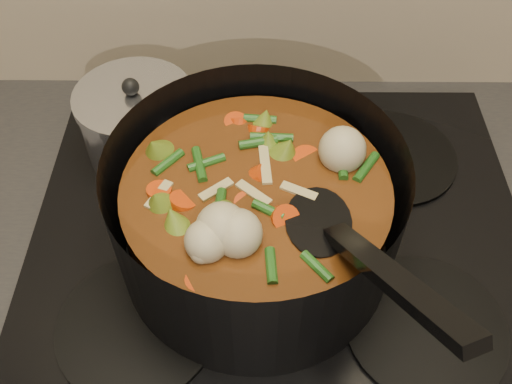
{
  "coord_description": "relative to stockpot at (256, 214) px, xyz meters",
  "views": [
    {
      "loc": [
        -0.03,
        1.51,
        1.51
      ],
      "look_at": [
        -0.03,
        1.9,
        1.04
      ],
      "focal_mm": 40.0,
      "sensor_mm": 36.0,
      "label": 1
    }
  ],
  "objects": [
    {
      "name": "counter",
      "position": [
        0.03,
        0.03,
        -0.55
      ],
      "size": [
        2.64,
        0.64,
        0.91
      ],
      "color": "brown",
      "rests_on": "ground"
    },
    {
      "name": "stovetop",
      "position": [
        0.03,
        0.03,
        -0.08
      ],
      "size": [
        0.62,
        0.54,
        0.03
      ],
      "color": "black",
      "rests_on": "counter"
    },
    {
      "name": "stockpot",
      "position": [
        0.0,
        0.0,
        0.0
      ],
      "size": [
        0.37,
        0.43,
        0.24
      ],
      "rotation": [
        0.0,
        0.0,
        0.19
      ],
      "color": "black",
      "rests_on": "stovetop"
    },
    {
      "name": "saucepan",
      "position": [
        -0.16,
        0.17,
        -0.02
      ],
      "size": [
        0.15,
        0.15,
        0.13
      ],
      "rotation": [
        0.0,
        0.0,
        -0.36
      ],
      "color": "silver",
      "rests_on": "stovetop"
    }
  ]
}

